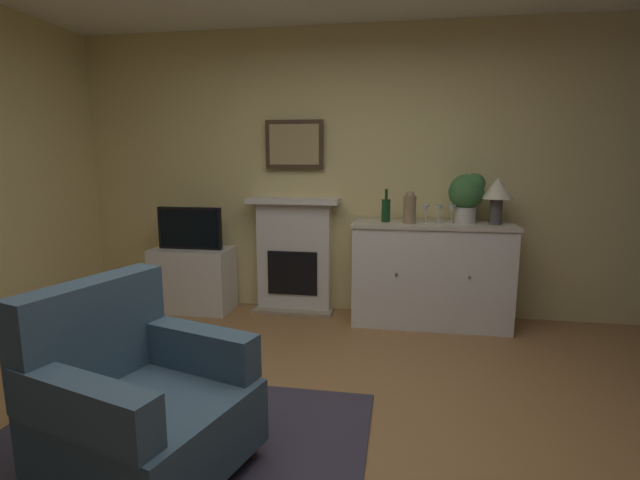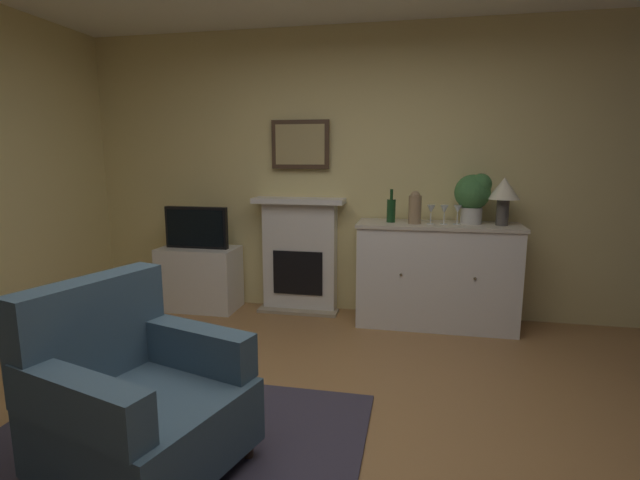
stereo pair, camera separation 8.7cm
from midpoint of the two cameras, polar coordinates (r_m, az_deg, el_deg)
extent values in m
cube|color=#9E7042|center=(2.68, -2.89, -25.13)|extent=(5.47, 4.76, 0.10)
cube|color=#EAD68C|center=(4.51, 3.62, 7.97)|extent=(5.47, 0.06, 2.65)
cube|color=white|center=(4.59, -3.63, -2.08)|extent=(0.70, 0.18, 1.05)
cube|color=tan|center=(4.63, -3.84, -8.51)|extent=(0.77, 0.20, 0.03)
cube|color=black|center=(4.53, -3.89, -3.99)|extent=(0.48, 0.02, 0.42)
cube|color=white|center=(4.48, -3.79, 4.74)|extent=(0.87, 0.27, 0.05)
cube|color=#473323|center=(4.53, -3.66, 11.39)|extent=(0.55, 0.03, 0.45)
cube|color=tan|center=(4.51, -3.71, 11.39)|extent=(0.47, 0.01, 0.37)
cube|color=white|center=(4.31, 12.60, -4.23)|extent=(1.36, 0.45, 0.89)
cube|color=beige|center=(4.22, 12.84, 1.80)|extent=(1.39, 0.48, 0.03)
sphere|color=brown|center=(4.06, 8.56, -4.09)|extent=(0.02, 0.02, 0.02)
sphere|color=brown|center=(4.10, 16.97, -4.31)|extent=(0.02, 0.02, 0.02)
cylinder|color=#4C4742|center=(4.27, 19.86, 3.23)|extent=(0.10, 0.10, 0.22)
cone|color=#EFE5C6|center=(4.25, 20.02, 5.90)|extent=(0.26, 0.26, 0.18)
cylinder|color=#193F1E|center=(4.21, 7.35, 3.52)|extent=(0.08, 0.08, 0.20)
cylinder|color=#193F1E|center=(4.19, 7.39, 5.49)|extent=(0.03, 0.03, 0.09)
cylinder|color=silver|center=(4.18, 11.95, 1.99)|extent=(0.06, 0.06, 0.00)
cylinder|color=silver|center=(4.17, 11.97, 2.64)|extent=(0.01, 0.01, 0.09)
cone|color=silver|center=(4.16, 12.01, 3.73)|extent=(0.07, 0.07, 0.07)
cylinder|color=silver|center=(4.19, 13.45, 1.95)|extent=(0.06, 0.06, 0.00)
cylinder|color=silver|center=(4.18, 13.48, 2.60)|extent=(0.01, 0.01, 0.09)
cone|color=silver|center=(4.17, 13.52, 3.68)|extent=(0.07, 0.07, 0.07)
cylinder|color=silver|center=(4.22, 14.93, 1.94)|extent=(0.06, 0.06, 0.00)
cylinder|color=silver|center=(4.21, 14.96, 2.58)|extent=(0.01, 0.01, 0.09)
cone|color=silver|center=(4.20, 15.01, 3.66)|extent=(0.07, 0.07, 0.07)
cylinder|color=#9E7F5B|center=(4.15, 10.14, 3.64)|extent=(0.11, 0.11, 0.24)
sphere|color=#9E7F5B|center=(4.14, 10.19, 5.29)|extent=(0.08, 0.08, 0.08)
cube|color=white|center=(4.81, -15.49, -4.56)|extent=(0.75, 0.42, 0.61)
cube|color=black|center=(4.69, -15.89, 1.38)|extent=(0.62, 0.06, 0.40)
cube|color=black|center=(4.66, -16.06, 1.31)|extent=(0.57, 0.01, 0.35)
cylinder|color=beige|center=(4.28, 16.49, 2.90)|extent=(0.18, 0.18, 0.14)
sphere|color=#3D753D|center=(4.27, 16.63, 5.57)|extent=(0.30, 0.30, 0.30)
sphere|color=#3D753D|center=(4.24, 17.53, 6.44)|extent=(0.18, 0.18, 0.18)
cube|color=#3F596B|center=(2.49, -20.79, -20.41)|extent=(0.98, 0.95, 0.32)
cube|color=#3F596B|center=(2.55, -26.54, -9.88)|extent=(0.37, 0.77, 0.50)
cube|color=#3F596B|center=(2.19, -27.65, -17.36)|extent=(0.73, 0.34, 0.22)
cube|color=#3F596B|center=(2.57, -15.87, -12.38)|extent=(0.73, 0.34, 0.22)
cylinder|color=#473323|center=(2.60, -9.20, -23.78)|extent=(0.05, 0.05, 0.10)
cylinder|color=#473323|center=(3.00, -20.54, -19.43)|extent=(0.05, 0.05, 0.10)
camera|label=1|loc=(0.04, -90.88, -0.16)|focal=26.62mm
camera|label=2|loc=(0.04, 89.12, 0.16)|focal=26.62mm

